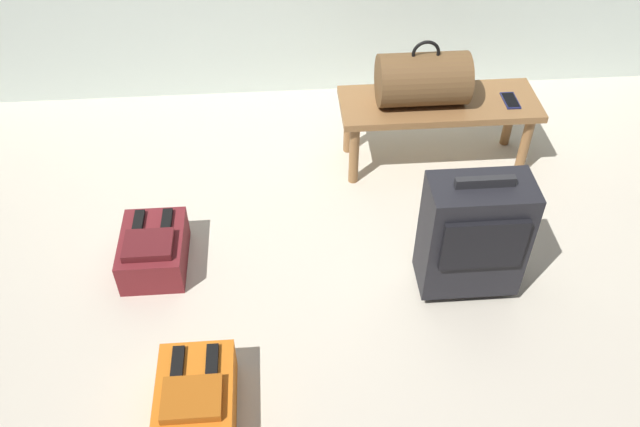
# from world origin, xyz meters

# --- Properties ---
(ground_plane) EXTENTS (6.60, 6.60, 0.00)m
(ground_plane) POSITION_xyz_m (0.00, 0.00, 0.00)
(ground_plane) COLOR beige
(bench) EXTENTS (1.00, 0.36, 0.38)m
(bench) POSITION_xyz_m (0.50, 0.79, 0.33)
(bench) COLOR olive
(bench) RESTS_ON ground
(duffel_bag_brown) EXTENTS (0.44, 0.26, 0.34)m
(duffel_bag_brown) POSITION_xyz_m (0.40, 0.79, 0.52)
(duffel_bag_brown) COLOR brown
(duffel_bag_brown) RESTS_ON bench
(cell_phone) EXTENTS (0.07, 0.14, 0.01)m
(cell_phone) POSITION_xyz_m (0.85, 0.77, 0.39)
(cell_phone) COLOR #191E4C
(cell_phone) RESTS_ON bench
(suitcase_upright_charcoal) EXTENTS (0.42, 0.25, 0.62)m
(suitcase_upright_charcoal) POSITION_xyz_m (0.46, -0.09, 0.32)
(suitcase_upright_charcoal) COLOR black
(suitcase_upright_charcoal) RESTS_ON ground
(backpack_orange) EXTENTS (0.28, 0.38, 0.21)m
(backpack_orange) POSITION_xyz_m (-0.66, -0.62, 0.09)
(backpack_orange) COLOR orange
(backpack_orange) RESTS_ON ground
(backpack_maroon) EXTENTS (0.28, 0.38, 0.21)m
(backpack_maroon) POSITION_xyz_m (-0.90, 0.15, 0.09)
(backpack_maroon) COLOR maroon
(backpack_maroon) RESTS_ON ground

